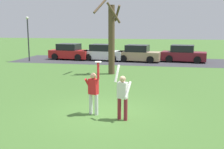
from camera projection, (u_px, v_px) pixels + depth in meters
ground_plane at (104, 113)px, 10.96m from camera, size 120.00×120.00×0.00m
person_catcher at (93, 90)px, 10.67m from camera, size 0.58×0.48×2.08m
person_defender at (123, 94)px, 10.06m from camera, size 0.62×0.56×2.04m
frisbee_disc at (98, 62)px, 10.37m from camera, size 0.26×0.26×0.02m
parked_car_red at (70, 52)px, 28.20m from camera, size 4.30×2.43×1.59m
parked_car_white at (103, 53)px, 27.43m from camera, size 4.30×2.43×1.59m
parked_car_tan at (138, 54)px, 26.49m from camera, size 4.30×2.43×1.59m
parked_car_maroon at (183, 54)px, 26.28m from camera, size 4.30×2.43×1.59m
parking_strip at (123, 61)px, 27.16m from camera, size 21.15×6.40×0.01m
bare_tree_tall at (111, 37)px, 19.39m from camera, size 1.95×1.94×5.65m
lamppost_by_lot at (28, 34)px, 26.43m from camera, size 0.28×0.28×4.26m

